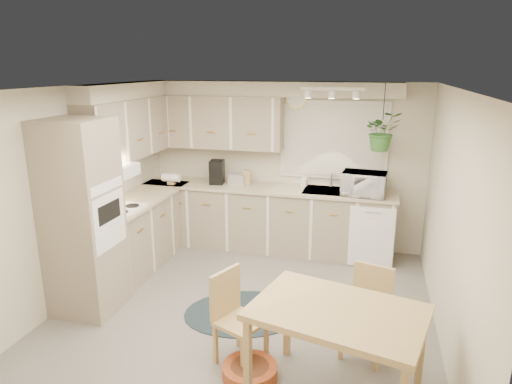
% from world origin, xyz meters
% --- Properties ---
extents(floor, '(4.20, 4.20, 0.00)m').
position_xyz_m(floor, '(0.00, 0.00, 0.00)').
color(floor, slate).
rests_on(floor, ground).
extents(ceiling, '(4.20, 4.20, 0.00)m').
position_xyz_m(ceiling, '(0.00, 0.00, 2.40)').
color(ceiling, white).
rests_on(ceiling, wall_back).
extents(wall_back, '(4.00, 0.04, 2.40)m').
position_xyz_m(wall_back, '(0.00, 2.10, 1.20)').
color(wall_back, beige).
rests_on(wall_back, floor).
extents(wall_front, '(4.00, 0.04, 2.40)m').
position_xyz_m(wall_front, '(0.00, -2.10, 1.20)').
color(wall_front, beige).
rests_on(wall_front, floor).
extents(wall_left, '(0.04, 4.20, 2.40)m').
position_xyz_m(wall_left, '(-2.00, 0.00, 1.20)').
color(wall_left, beige).
rests_on(wall_left, floor).
extents(wall_right, '(0.04, 4.20, 2.40)m').
position_xyz_m(wall_right, '(2.00, 0.00, 1.20)').
color(wall_right, beige).
rests_on(wall_right, floor).
extents(base_cab_left, '(0.60, 1.85, 0.90)m').
position_xyz_m(base_cab_left, '(-1.70, 0.88, 0.45)').
color(base_cab_left, gray).
rests_on(base_cab_left, floor).
extents(base_cab_back, '(3.60, 0.60, 0.90)m').
position_xyz_m(base_cab_back, '(-0.20, 1.80, 0.45)').
color(base_cab_back, gray).
rests_on(base_cab_back, floor).
extents(counter_left, '(0.64, 1.89, 0.04)m').
position_xyz_m(counter_left, '(-1.69, 0.88, 0.92)').
color(counter_left, tan).
rests_on(counter_left, base_cab_left).
extents(counter_back, '(3.64, 0.64, 0.04)m').
position_xyz_m(counter_back, '(-0.20, 1.79, 0.92)').
color(counter_back, tan).
rests_on(counter_back, base_cab_back).
extents(oven_stack, '(0.65, 0.65, 2.10)m').
position_xyz_m(oven_stack, '(-1.68, -0.38, 1.05)').
color(oven_stack, gray).
rests_on(oven_stack, floor).
extents(wall_oven_face, '(0.02, 0.56, 0.58)m').
position_xyz_m(wall_oven_face, '(-1.35, -0.38, 1.05)').
color(wall_oven_face, white).
rests_on(wall_oven_face, oven_stack).
extents(upper_cab_left, '(0.35, 2.00, 0.75)m').
position_xyz_m(upper_cab_left, '(-1.82, 1.00, 1.83)').
color(upper_cab_left, gray).
rests_on(upper_cab_left, wall_left).
extents(upper_cab_back, '(2.00, 0.35, 0.75)m').
position_xyz_m(upper_cab_back, '(-1.00, 1.93, 1.83)').
color(upper_cab_back, gray).
rests_on(upper_cab_back, wall_back).
extents(soffit_left, '(0.30, 2.00, 0.20)m').
position_xyz_m(soffit_left, '(-1.85, 1.00, 2.30)').
color(soffit_left, beige).
rests_on(soffit_left, wall_left).
extents(soffit_back, '(3.60, 0.30, 0.20)m').
position_xyz_m(soffit_back, '(-0.20, 1.95, 2.30)').
color(soffit_back, beige).
rests_on(soffit_back, wall_back).
extents(cooktop, '(0.52, 0.58, 0.02)m').
position_xyz_m(cooktop, '(-1.68, 0.30, 0.94)').
color(cooktop, white).
rests_on(cooktop, counter_left).
extents(range_hood, '(0.40, 0.60, 0.14)m').
position_xyz_m(range_hood, '(-1.70, 0.30, 1.40)').
color(range_hood, white).
rests_on(range_hood, upper_cab_left).
extents(window_blinds, '(1.40, 0.02, 1.00)m').
position_xyz_m(window_blinds, '(0.70, 2.07, 1.60)').
color(window_blinds, beige).
rests_on(window_blinds, wall_back).
extents(window_frame, '(1.50, 0.02, 1.10)m').
position_xyz_m(window_frame, '(0.70, 2.08, 1.60)').
color(window_frame, beige).
rests_on(window_frame, wall_back).
extents(sink, '(0.70, 0.48, 0.10)m').
position_xyz_m(sink, '(0.70, 1.80, 0.90)').
color(sink, '#AFB3B7').
rests_on(sink, counter_back).
extents(dishwasher_front, '(0.58, 0.02, 0.83)m').
position_xyz_m(dishwasher_front, '(1.30, 1.49, 0.42)').
color(dishwasher_front, white).
rests_on(dishwasher_front, base_cab_back).
extents(track_light_bar, '(0.80, 0.04, 0.04)m').
position_xyz_m(track_light_bar, '(0.70, 1.55, 2.33)').
color(track_light_bar, white).
rests_on(track_light_bar, ceiling).
extents(wall_clock, '(0.30, 0.03, 0.30)m').
position_xyz_m(wall_clock, '(0.15, 2.07, 2.18)').
color(wall_clock, gold).
rests_on(wall_clock, wall_back).
extents(dining_table, '(1.46, 1.14, 0.81)m').
position_xyz_m(dining_table, '(1.07, -1.16, 0.41)').
color(dining_table, tan).
rests_on(dining_table, floor).
extents(chair_left, '(0.52, 0.52, 0.85)m').
position_xyz_m(chair_left, '(0.21, -0.87, 0.43)').
color(chair_left, tan).
rests_on(chair_left, floor).
extents(chair_back, '(0.49, 0.49, 0.84)m').
position_xyz_m(chair_back, '(1.28, -0.50, 0.42)').
color(chair_back, tan).
rests_on(chair_back, floor).
extents(braided_rug, '(1.56, 1.37, 0.01)m').
position_xyz_m(braided_rug, '(0.00, -0.06, 0.01)').
color(braided_rug, black).
rests_on(braided_rug, floor).
extents(pet_bed, '(0.53, 0.53, 0.11)m').
position_xyz_m(pet_bed, '(0.35, -1.06, 0.06)').
color(pet_bed, '#B45E24').
rests_on(pet_bed, floor).
extents(microwave, '(0.59, 0.36, 0.38)m').
position_xyz_m(microwave, '(1.16, 1.70, 1.13)').
color(microwave, white).
rests_on(microwave, counter_back).
extents(soap_bottle, '(0.11, 0.20, 0.09)m').
position_xyz_m(soap_bottle, '(0.32, 1.95, 0.98)').
color(soap_bottle, white).
rests_on(soap_bottle, counter_back).
extents(hanging_plant, '(0.60, 0.63, 0.39)m').
position_xyz_m(hanging_plant, '(1.34, 1.70, 1.75)').
color(hanging_plant, '#316628').
rests_on(hanging_plant, ceiling).
extents(coffee_maker, '(0.23, 0.26, 0.34)m').
position_xyz_m(coffee_maker, '(-0.94, 1.80, 1.11)').
color(coffee_maker, black).
rests_on(coffee_maker, counter_back).
extents(toaster, '(0.29, 0.20, 0.16)m').
position_xyz_m(toaster, '(-0.63, 1.82, 1.02)').
color(toaster, '#AFB3B7').
rests_on(toaster, counter_back).
extents(knife_block, '(0.10, 0.10, 0.21)m').
position_xyz_m(knife_block, '(-0.50, 1.85, 1.05)').
color(knife_block, tan).
rests_on(knife_block, counter_back).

